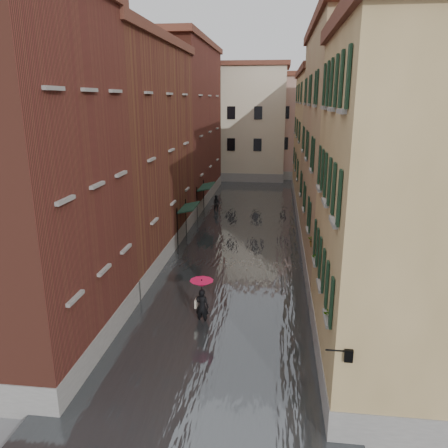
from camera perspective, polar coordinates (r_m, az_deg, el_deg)
The scene contains 16 objects.
ground at distance 19.11m, azimuth -0.93°, elevation -13.75°, with size 120.00×120.00×0.00m, color slate.
floodwater at distance 30.98m, azimuth 2.38°, elevation -1.64°, with size 10.00×60.00×0.20m, color #424649.
building_left_near at distance 17.44m, azimuth -25.54°, elevation 4.58°, with size 6.00×8.00×13.00m, color brown.
building_left_mid at distance 27.28m, azimuth -13.18°, elevation 8.79°, with size 6.00×14.00×12.50m, color brown.
building_left_far at distance 41.56m, azimuth -6.11°, elevation 12.50°, with size 6.00×16.00×14.00m, color brown.
building_right_near at distance 15.62m, azimuth 24.20°, elevation 0.73°, with size 6.00×8.00×11.50m, color #997E4F.
building_right_mid at distance 26.03m, azimuth 17.52°, elevation 8.69°, with size 6.00×14.00×13.00m, color #9B8B5E.
building_right_far at distance 40.87m, azimuth 13.78°, elevation 10.32°, with size 6.00×16.00×11.50m, color #997E4F.
building_end_cream at distance 54.77m, azimuth 1.46°, elevation 12.89°, with size 12.00×9.00×13.00m, color beige.
building_end_pink at distance 56.65m, azimuth 10.97°, elevation 12.21°, with size 10.00×9.00×12.00m, color #A67A75.
awning_near at distance 29.17m, azimuth -4.69°, elevation 2.02°, with size 1.09×2.73×2.80m.
awning_far at distance 36.10m, azimuth -2.38°, elevation 4.80°, with size 1.09×3.27×2.80m.
wall_lantern at distance 12.44m, azimuth 15.85°, elevation -16.07°, with size 0.71×0.22×0.35m.
window_planters at distance 17.33m, azimuth 12.56°, elevation -4.57°, with size 0.59×8.19×0.84m.
pedestrian_main at distance 19.05m, azimuth -2.92°, elevation -9.51°, with size 1.03×1.03×2.06m.
pedestrian_far at distance 37.94m, azimuth -0.97°, elevation 2.68°, with size 0.72×0.56×1.47m, color black.
Camera 1 is at (2.32, -16.43, 9.49)m, focal length 35.00 mm.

